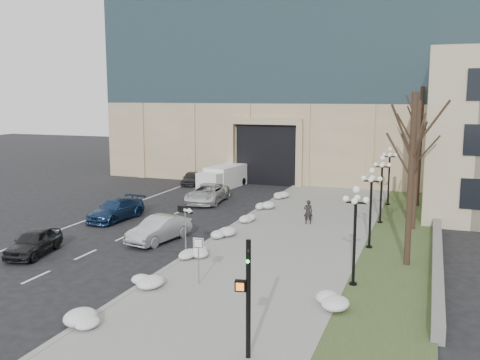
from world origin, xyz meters
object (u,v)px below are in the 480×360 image
Objects in this scene: lamppost_b at (371,197)px; lamppost_c at (382,180)px; keep_sign at (198,251)px; traffic_signal at (247,302)px; car_a at (34,242)px; car_b at (159,229)px; car_e at (191,178)px; car_d at (207,194)px; pedestrian at (308,212)px; box_truck at (223,177)px; lamppost_d at (389,168)px; one_way_sign at (188,216)px; car_c at (116,210)px; lamppost_a at (355,222)px.

lamppost_b is 1.00× the size of lamppost_c.
lamppost_c reaches higher than keep_sign.
traffic_signal is 0.88× the size of lamppost_b.
car_b is (5.27, 4.82, 0.04)m from car_a.
car_b is at bearing -82.99° from car_e.
car_a is at bearing -106.66° from car_d.
traffic_signal is at bearing -98.99° from lamppost_b.
box_truck is at bearing -66.70° from pedestrian.
keep_sign is 0.55× the size of traffic_signal.
keep_sign is 7.41m from traffic_signal.
car_d is 1.45× the size of car_e.
lamppost_b is 13.00m from lamppost_d.
lamppost_d reaches higher than traffic_signal.
keep_sign is (10.72, -1.43, 0.99)m from car_a.
car_a is 0.89× the size of lamppost_d.
box_truck is at bearing 121.41° from one_way_sign.
car_b is 0.92× the size of car_c.
lamppost_a is 1.00× the size of lamppost_d.
lamppost_a reaches higher than car_c.
one_way_sign is 0.61× the size of lamppost_b.
one_way_sign reaches higher than car_d.
car_d is at bearing -45.81° from pedestrian.
traffic_signal is (15.16, -7.35, 1.37)m from car_a.
keep_sign is (2.24, -3.58, -0.69)m from one_way_sign.
pedestrian is 0.35× the size of lamppost_a.
lamppost_d is (15.66, -3.55, 2.08)m from box_truck.
car_e is 0.91× the size of traffic_signal.
lamppost_d is at bearing -137.03° from pedestrian.
pedestrian is 0.57× the size of one_way_sign.
traffic_signal is (6.69, -9.50, -0.31)m from one_way_sign.
car_b is at bearing -128.00° from lamppost_d.
keep_sign is at bearing -76.95° from car_e.
car_a is 0.63× the size of box_truck.
car_a is at bearing 167.49° from keep_sign.
traffic_signal is 0.88× the size of lamppost_c.
lamppost_d is (2.34, 27.82, 0.99)m from traffic_signal.
box_truck is 34.09m from traffic_signal.
lamppost_d is (0.00, 6.50, 0.00)m from lamppost_c.
car_b is 0.69× the size of box_truck.
lamppost_a is 1.00× the size of lamppost_b.
car_d is 10.75m from pedestrian.
lamppost_d reaches higher than car_b.
lamppost_b reaches higher than box_truck.
car_b is at bearing 23.69° from pedestrian.
lamppost_d is at bearing 78.30° from one_way_sign.
traffic_signal is at bearing -40.69° from car_c.
car_e is 22.06m from lamppost_c.
car_c is 2.17× the size of keep_sign.
lamppost_c is (15.66, -10.05, 2.08)m from box_truck.
one_way_sign is 11.62m from traffic_signal.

